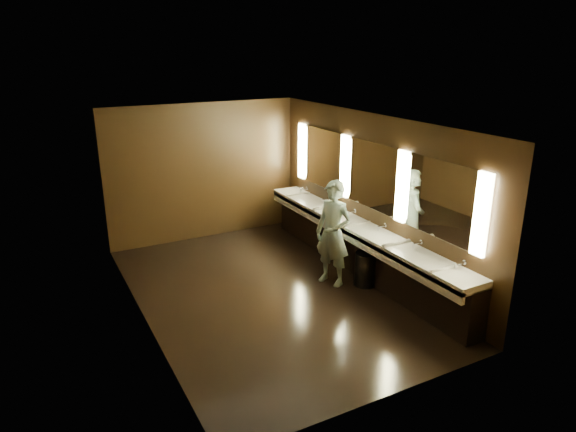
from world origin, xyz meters
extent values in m
plane|color=black|center=(0.00, 0.00, 0.00)|extent=(6.00, 6.00, 0.00)
cube|color=#2D2D2B|center=(0.00, 0.00, 2.80)|extent=(4.00, 6.00, 0.02)
cube|color=black|center=(0.00, 3.00, 1.40)|extent=(4.00, 0.02, 2.80)
cube|color=black|center=(0.00, -3.00, 1.40)|extent=(4.00, 0.02, 2.80)
cube|color=black|center=(-2.00, 0.00, 1.40)|extent=(0.02, 6.00, 2.80)
cube|color=black|center=(2.00, 0.00, 1.40)|extent=(0.02, 6.00, 2.80)
cube|color=black|center=(1.82, 0.00, 0.40)|extent=(0.36, 5.40, 0.81)
cube|color=white|center=(1.73, 0.00, 0.85)|extent=(0.55, 5.40, 0.12)
cube|color=white|center=(1.48, 0.00, 0.77)|extent=(0.06, 5.40, 0.18)
cylinder|color=silver|center=(1.91, -2.20, 0.99)|extent=(0.18, 0.04, 0.04)
cylinder|color=silver|center=(1.91, -1.32, 0.99)|extent=(0.18, 0.04, 0.04)
cylinder|color=silver|center=(1.91, -0.44, 0.99)|extent=(0.18, 0.04, 0.04)
cylinder|color=silver|center=(1.91, 0.44, 0.99)|extent=(0.18, 0.04, 0.04)
cylinder|color=silver|center=(1.91, 1.32, 0.99)|extent=(0.18, 0.04, 0.04)
cylinder|color=silver|center=(1.91, 2.20, 0.99)|extent=(0.18, 0.04, 0.04)
cube|color=#FAF5B5|center=(1.97, -2.40, 1.75)|extent=(0.06, 0.22, 1.15)
cube|color=white|center=(1.99, -1.60, 1.75)|extent=(0.03, 1.32, 1.15)
cube|color=#FAF5B5|center=(1.97, -0.80, 1.75)|extent=(0.06, 0.23, 1.15)
cube|color=white|center=(1.99, 0.00, 1.75)|extent=(0.03, 1.32, 1.15)
cube|color=#FAF5B5|center=(1.97, 0.80, 1.75)|extent=(0.06, 0.23, 1.15)
cube|color=white|center=(1.99, 1.60, 1.75)|extent=(0.03, 1.32, 1.15)
cube|color=#FAF5B5|center=(1.97, 2.40, 1.75)|extent=(0.06, 0.22, 1.15)
imported|color=#94CEDD|center=(1.12, -0.16, 0.90)|extent=(0.65, 0.77, 1.80)
cylinder|color=black|center=(1.58, -0.49, 0.29)|extent=(0.43, 0.43, 0.58)
camera|label=1|loc=(-3.31, -6.85, 3.89)|focal=32.00mm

